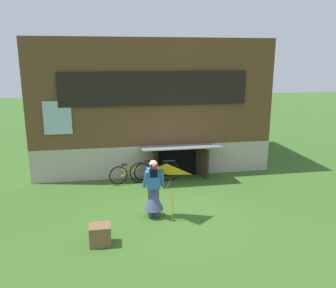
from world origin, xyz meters
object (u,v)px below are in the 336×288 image
(kite, at_px, (166,179))
(wooden_crate, at_px, (100,235))
(bicycle_yellow, at_px, (131,173))
(person, at_px, (154,193))
(bicycle_blue, at_px, (155,171))

(kite, bearing_deg, wooden_crate, -157.46)
(bicycle_yellow, height_order, wooden_crate, bicycle_yellow)
(bicycle_yellow, bearing_deg, kite, -93.62)
(person, relative_size, bicycle_yellow, 1.07)
(person, xyz_separation_m, bicycle_blue, (0.41, 2.67, -0.28))
(kite, height_order, bicycle_blue, kite)
(bicycle_yellow, bearing_deg, wooden_crate, -119.12)
(kite, height_order, bicycle_yellow, kite)
(person, bearing_deg, bicycle_yellow, 106.61)
(kite, relative_size, bicycle_blue, 0.88)
(person, height_order, bicycle_blue, person)
(person, bearing_deg, kite, -56.03)
(bicycle_blue, bearing_deg, wooden_crate, -115.97)
(person, xyz_separation_m, wooden_crate, (-1.40, -1.21, -0.43))
(wooden_crate, bearing_deg, bicycle_yellow, 75.86)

